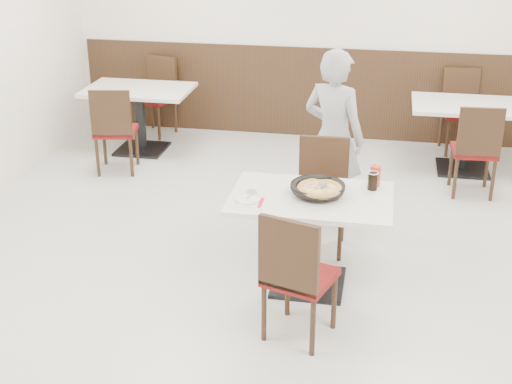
% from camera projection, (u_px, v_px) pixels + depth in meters
% --- Properties ---
extents(floor, '(7.00, 7.00, 0.00)m').
position_uv_depth(floor, '(271.00, 271.00, 5.76)').
color(floor, '#AEAEA9').
rests_on(floor, ground).
extents(wall_back, '(6.00, 0.04, 2.80)m').
position_uv_depth(wall_back, '(321.00, 22.00, 8.37)').
color(wall_back, white).
rests_on(wall_back, floor).
extents(wainscot_back, '(5.90, 0.03, 1.10)m').
position_uv_depth(wainscot_back, '(319.00, 93.00, 8.69)').
color(wainscot_back, black).
rests_on(wainscot_back, floor).
extents(main_table, '(1.29, 0.94, 0.75)m').
position_uv_depth(main_table, '(310.00, 241.00, 5.42)').
color(main_table, silver).
rests_on(main_table, floor).
extents(chair_near, '(0.53, 0.53, 0.95)m').
position_uv_depth(chair_near, '(300.00, 274.00, 4.76)').
color(chair_near, black).
rests_on(chair_near, floor).
extents(chair_far, '(0.43, 0.43, 0.95)m').
position_uv_depth(chair_far, '(321.00, 198.00, 5.93)').
color(chair_far, black).
rests_on(chair_far, floor).
extents(trivet, '(0.13, 0.13, 0.04)m').
position_uv_depth(trivet, '(318.00, 193.00, 5.28)').
color(trivet, black).
rests_on(trivet, main_table).
extents(pizza_pan, '(0.43, 0.43, 0.01)m').
position_uv_depth(pizza_pan, '(318.00, 190.00, 5.28)').
color(pizza_pan, black).
rests_on(pizza_pan, trivet).
extents(pizza, '(0.33, 0.33, 0.02)m').
position_uv_depth(pizza, '(319.00, 190.00, 5.22)').
color(pizza, '#C08948').
rests_on(pizza, pizza_pan).
extents(pizza_server, '(0.07, 0.09, 0.00)m').
position_uv_depth(pizza_server, '(322.00, 185.00, 5.24)').
color(pizza_server, white).
rests_on(pizza_server, pizza).
extents(napkin, '(0.18, 0.18, 0.00)m').
position_uv_depth(napkin, '(251.00, 202.00, 5.17)').
color(napkin, silver).
rests_on(napkin, main_table).
extents(side_plate, '(0.19, 0.19, 0.01)m').
position_uv_depth(side_plate, '(248.00, 200.00, 5.19)').
color(side_plate, white).
rests_on(side_plate, napkin).
extents(fork, '(0.06, 0.15, 0.00)m').
position_uv_depth(fork, '(251.00, 195.00, 5.25)').
color(fork, white).
rests_on(fork, side_plate).
extents(cola_glass, '(0.08, 0.08, 0.13)m').
position_uv_depth(cola_glass, '(373.00, 181.00, 5.37)').
color(cola_glass, black).
rests_on(cola_glass, main_table).
extents(red_cup, '(0.09, 0.09, 0.16)m').
position_uv_depth(red_cup, '(375.00, 176.00, 5.43)').
color(red_cup, red).
rests_on(red_cup, main_table).
extents(diner_person, '(0.69, 0.59, 1.61)m').
position_uv_depth(diner_person, '(334.00, 138.00, 6.33)').
color(diner_person, '#A5A5A9').
rests_on(diner_person, floor).
extents(bg_table_left, '(1.28, 0.92, 0.75)m').
position_uv_depth(bg_table_left, '(140.00, 120.00, 8.27)').
color(bg_table_left, silver).
rests_on(bg_table_left, floor).
extents(bg_chair_left_near, '(0.49, 0.49, 0.95)m').
position_uv_depth(bg_chair_left_near, '(116.00, 129.00, 7.63)').
color(bg_chair_left_near, black).
rests_on(bg_chair_left_near, floor).
extents(bg_chair_left_far, '(0.53, 0.53, 0.95)m').
position_uv_depth(bg_chair_left_far, '(154.00, 97.00, 8.79)').
color(bg_chair_left_far, black).
rests_on(bg_chair_left_far, floor).
extents(bg_table_right, '(1.27, 0.92, 0.75)m').
position_uv_depth(bg_table_right, '(466.00, 137.00, 7.68)').
color(bg_table_right, silver).
rests_on(bg_table_right, floor).
extents(bg_chair_right_near, '(0.44, 0.44, 0.95)m').
position_uv_depth(bg_chair_right_near, '(474.00, 149.00, 7.05)').
color(bg_chair_right_near, black).
rests_on(bg_chair_right_near, floor).
extents(bg_chair_right_far, '(0.48, 0.48, 0.95)m').
position_uv_depth(bg_chair_right_far, '(462.00, 112.00, 8.20)').
color(bg_chair_right_far, black).
rests_on(bg_chair_right_far, floor).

